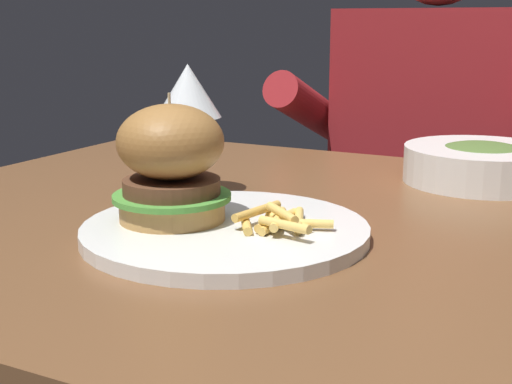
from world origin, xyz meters
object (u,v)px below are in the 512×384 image
object	(u,v)px
burger_sandwich	(171,163)
main_plate	(225,231)
soup_bowl	(481,163)
wine_glass	(188,95)
diner_person	(426,219)

from	to	relation	value
burger_sandwich	main_plate	bearing A→B (deg)	8.93
burger_sandwich	soup_bowl	bearing A→B (deg)	58.09
burger_sandwich	soup_bowl	world-z (taller)	burger_sandwich
wine_glass	soup_bowl	bearing A→B (deg)	36.26
wine_glass	soup_bowl	world-z (taller)	wine_glass
wine_glass	soup_bowl	distance (m)	0.41
burger_sandwich	wine_glass	size ratio (longest dim) A/B	0.80
soup_bowl	diner_person	bearing A→B (deg)	112.39
main_plate	soup_bowl	bearing A→B (deg)	64.12
wine_glass	burger_sandwich	bearing A→B (deg)	-63.75
main_plate	soup_bowl	world-z (taller)	soup_bowl
main_plate	wine_glass	distance (m)	0.23
main_plate	wine_glass	bearing A→B (deg)	132.61
burger_sandwich	wine_glass	xyz separation A→B (m)	(-0.08, 0.16, 0.05)
main_plate	burger_sandwich	xyz separation A→B (m)	(-0.06, -0.01, 0.07)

